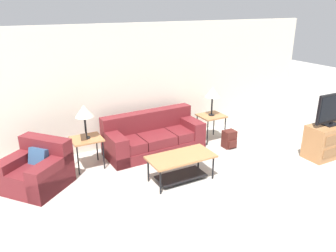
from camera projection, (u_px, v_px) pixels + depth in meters
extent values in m
plane|color=#B2ADA3|center=(267.00, 239.00, 4.38)|extent=(24.00, 24.00, 0.00)
cube|color=silver|center=(144.00, 85.00, 7.14)|extent=(8.87, 0.06, 2.60)
cube|color=maroon|center=(154.00, 147.00, 6.95)|extent=(2.08, 0.92, 0.22)
cube|color=maroon|center=(125.00, 145.00, 6.53)|extent=(0.69, 0.79, 0.20)
cube|color=maroon|center=(155.00, 138.00, 6.86)|extent=(0.69, 0.79, 0.20)
cube|color=maroon|center=(182.00, 132.00, 7.18)|extent=(0.69, 0.79, 0.20)
cube|color=maroon|center=(148.00, 120.00, 7.01)|extent=(2.06, 0.33, 0.40)
cube|color=maroon|center=(115.00, 148.00, 6.46)|extent=(0.31, 0.86, 0.58)
cube|color=maroon|center=(189.00, 131.00, 7.30)|extent=(0.31, 0.86, 0.58)
cube|color=maroon|center=(36.00, 177.00, 5.56)|extent=(1.30, 1.30, 0.40)
cube|color=maroon|center=(46.00, 148.00, 5.70)|extent=(0.81, 0.88, 0.40)
cube|color=maroon|center=(20.00, 169.00, 5.64)|extent=(0.85, 0.79, 0.56)
cube|color=maroon|center=(52.00, 176.00, 5.42)|extent=(0.85, 0.79, 0.56)
cube|color=#33567F|center=(38.00, 158.00, 5.55)|extent=(0.36, 0.38, 0.36)
cube|color=#A87042|center=(181.00, 157.00, 5.69)|extent=(1.17, 0.59, 0.04)
cylinder|color=black|center=(160.00, 182.00, 5.35)|extent=(0.03, 0.03, 0.44)
cylinder|color=black|center=(213.00, 168.00, 5.82)|extent=(0.03, 0.03, 0.44)
cylinder|color=black|center=(148.00, 170.00, 5.74)|extent=(0.03, 0.03, 0.44)
cylinder|color=black|center=(198.00, 158.00, 6.21)|extent=(0.03, 0.03, 0.44)
cube|color=black|center=(181.00, 176.00, 5.83)|extent=(0.88, 0.41, 0.02)
cube|color=#A87042|center=(87.00, 139.00, 6.12)|extent=(0.56, 0.51, 0.03)
cylinder|color=black|center=(78.00, 161.00, 5.94)|extent=(0.03, 0.03, 0.57)
cylinder|color=black|center=(104.00, 155.00, 6.16)|extent=(0.03, 0.03, 0.57)
cylinder|color=black|center=(73.00, 152.00, 6.30)|extent=(0.03, 0.03, 0.57)
cylinder|color=black|center=(97.00, 147.00, 6.51)|extent=(0.03, 0.03, 0.57)
cube|color=#A87042|center=(211.00, 116.00, 7.38)|extent=(0.56, 0.51, 0.03)
cylinder|color=black|center=(207.00, 133.00, 7.21)|extent=(0.03, 0.03, 0.57)
cylinder|color=black|center=(225.00, 129.00, 7.42)|extent=(0.03, 0.03, 0.57)
cylinder|color=black|center=(197.00, 127.00, 7.56)|extent=(0.03, 0.03, 0.57)
cylinder|color=black|center=(214.00, 124.00, 7.77)|extent=(0.03, 0.03, 0.57)
cylinder|color=black|center=(87.00, 138.00, 6.11)|extent=(0.14, 0.14, 0.02)
cylinder|color=black|center=(85.00, 127.00, 6.04)|extent=(0.04, 0.04, 0.41)
cone|color=beige|center=(84.00, 111.00, 5.93)|extent=(0.34, 0.34, 0.22)
cylinder|color=black|center=(211.00, 115.00, 7.37)|extent=(0.14, 0.14, 0.02)
cylinder|color=black|center=(212.00, 106.00, 7.30)|extent=(0.04, 0.04, 0.41)
cone|color=beige|center=(213.00, 92.00, 7.19)|extent=(0.34, 0.34, 0.22)
cube|color=#A87042|center=(328.00, 141.00, 6.66)|extent=(0.95, 0.48, 0.69)
cube|color=black|center=(331.00, 124.00, 6.53)|extent=(0.32, 0.20, 0.02)
cube|color=black|center=(331.00, 123.00, 6.52)|extent=(0.06, 0.04, 0.05)
cube|color=black|center=(334.00, 108.00, 6.41)|extent=(0.90, 0.05, 0.58)
cube|color=black|center=(335.00, 108.00, 6.39)|extent=(0.83, 0.01, 0.51)
cube|color=#4C1E19|center=(229.00, 139.00, 7.13)|extent=(0.27, 0.22, 0.38)
cube|color=#4C1E19|center=(233.00, 144.00, 7.05)|extent=(0.20, 0.05, 0.15)
cylinder|color=#4C1E19|center=(223.00, 137.00, 7.20)|extent=(0.02, 0.02, 0.29)
cylinder|color=#4C1E19|center=(228.00, 136.00, 7.26)|extent=(0.02, 0.02, 0.29)
cube|color=#4C3828|center=(83.00, 137.00, 6.00)|extent=(0.10, 0.04, 0.13)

